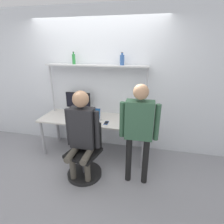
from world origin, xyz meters
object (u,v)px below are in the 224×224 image
at_px(laptop, 93,117).
at_px(bottle_blue, 122,60).
at_px(monitor, 78,101).
at_px(person_standing, 139,124).
at_px(person_seated, 82,129).
at_px(cell_phone, 106,123).
at_px(office_chair, 85,160).
at_px(bottle_green, 74,59).

relative_size(laptop, bottle_blue, 1.34).
xyz_separation_m(monitor, person_standing, (1.27, -0.85, 0.01)).
bearing_deg(person_seated, cell_phone, 65.71).
relative_size(monitor, person_seated, 0.35).
bearing_deg(person_seated, person_standing, 3.48).
distance_m(cell_phone, person_seated, 0.60).
relative_size(laptop, person_seated, 0.20).
bearing_deg(office_chair, bottle_blue, 64.08).
bearing_deg(monitor, person_seated, -64.92).
relative_size(office_chair, person_seated, 0.63).
distance_m(laptop, bottle_green, 1.13).
height_order(laptop, cell_phone, laptop).
relative_size(laptop, person_standing, 0.19).
height_order(person_seated, bottle_green, bottle_green).
xyz_separation_m(laptop, office_chair, (0.04, -0.58, -0.52)).
relative_size(monitor, laptop, 1.74).
distance_m(monitor, person_seated, 1.01).
relative_size(laptop, office_chair, 0.32).
xyz_separation_m(monitor, bottle_blue, (0.87, 0.03, 0.81)).
relative_size(cell_phone, person_standing, 0.10).
height_order(person_standing, bottle_blue, bottle_blue).
xyz_separation_m(cell_phone, office_chair, (-0.24, -0.50, -0.46)).
height_order(person_standing, bottle_green, bottle_green).
height_order(laptop, person_standing, person_standing).
height_order(person_seated, bottle_blue, bottle_blue).
bearing_deg(person_standing, monitor, 145.99).
height_order(office_chair, bottle_blue, bottle_blue).
relative_size(monitor, bottle_green, 2.30).
bearing_deg(laptop, person_standing, -33.23).
relative_size(laptop, cell_phone, 1.94).
xyz_separation_m(cell_phone, bottle_blue, (0.20, 0.39, 1.05)).
xyz_separation_m(person_standing, bottle_green, (-1.30, 0.88, 0.81)).
xyz_separation_m(monitor, bottle_green, (-0.04, 0.03, 0.81)).
bearing_deg(bottle_blue, person_standing, -65.65).
bearing_deg(person_standing, bottle_blue, 114.35).
xyz_separation_m(office_chair, person_standing, (0.83, 0.01, 0.71)).
distance_m(laptop, person_seated, 0.63).
bearing_deg(laptop, bottle_blue, 33.10).
relative_size(person_standing, bottle_blue, 7.19).
xyz_separation_m(monitor, laptop, (0.39, -0.28, -0.19)).
bearing_deg(person_seated, office_chair, 77.62).
bearing_deg(person_seated, bottle_green, 116.35).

